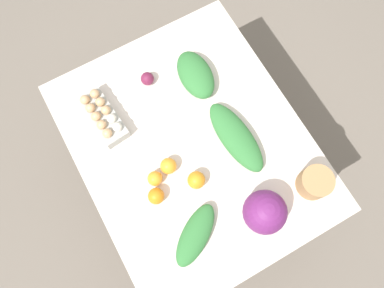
# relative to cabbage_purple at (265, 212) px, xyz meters

# --- Properties ---
(ground_plane) EXTENTS (8.00, 8.00, 0.00)m
(ground_plane) POSITION_rel_cabbage_purple_xyz_m (-0.42, -0.11, -0.84)
(ground_plane) COLOR #70665B
(dining_table) EXTENTS (1.23, 1.00, 0.74)m
(dining_table) POSITION_rel_cabbage_purple_xyz_m (-0.42, -0.11, -0.19)
(dining_table) COLOR silver
(dining_table) RESTS_ON ground_plane
(cabbage_purple) EXTENTS (0.18, 0.18, 0.18)m
(cabbage_purple) POSITION_rel_cabbage_purple_xyz_m (0.00, 0.00, 0.00)
(cabbage_purple) COLOR #6B2366
(cabbage_purple) RESTS_ON dining_table
(egg_carton) EXTENTS (0.30, 0.14, 0.09)m
(egg_carton) POSITION_rel_cabbage_purple_xyz_m (-0.73, -0.40, -0.05)
(egg_carton) COLOR #A8A8A3
(egg_carton) RESTS_ON dining_table
(paper_bag) EXTENTS (0.14, 0.14, 0.11)m
(paper_bag) POSITION_rel_cabbage_purple_xyz_m (-0.00, 0.26, -0.04)
(paper_bag) COLOR #A87F51
(paper_bag) RESTS_ON dining_table
(greens_bunch_beet_tops) EXTENTS (0.25, 0.30, 0.07)m
(greens_bunch_beet_tops) POSITION_rel_cabbage_purple_xyz_m (-0.06, -0.29, -0.06)
(greens_bunch_beet_tops) COLOR #337538
(greens_bunch_beet_tops) RESTS_ON dining_table
(greens_bunch_chard) EXTENTS (0.27, 0.17, 0.10)m
(greens_bunch_chard) POSITION_rel_cabbage_purple_xyz_m (-0.70, 0.07, -0.04)
(greens_bunch_chard) COLOR #337538
(greens_bunch_chard) RESTS_ON dining_table
(greens_bunch_scallion) EXTENTS (0.38, 0.16, 0.08)m
(greens_bunch_scallion) POSITION_rel_cabbage_purple_xyz_m (-0.35, 0.08, -0.05)
(greens_bunch_scallion) COLOR #337538
(greens_bunch_scallion) RESTS_ON dining_table
(beet_root) EXTENTS (0.06, 0.06, 0.06)m
(beet_root) POSITION_rel_cabbage_purple_xyz_m (-0.80, -0.14, -0.06)
(beet_root) COLOR maroon
(beet_root) RESTS_ON dining_table
(orange_0) EXTENTS (0.07, 0.07, 0.07)m
(orange_0) POSITION_rel_cabbage_purple_xyz_m (-0.29, -0.36, -0.06)
(orange_0) COLOR orange
(orange_0) RESTS_ON dining_table
(orange_1) EXTENTS (0.07, 0.07, 0.07)m
(orange_1) POSITION_rel_cabbage_purple_xyz_m (-0.38, -0.25, -0.06)
(orange_1) COLOR orange
(orange_1) RESTS_ON dining_table
(orange_2) EXTENTS (0.07, 0.07, 0.07)m
(orange_2) POSITION_rel_cabbage_purple_xyz_m (-0.36, -0.33, -0.06)
(orange_2) COLOR orange
(orange_2) RESTS_ON dining_table
(orange_3) EXTENTS (0.08, 0.08, 0.08)m
(orange_3) POSITION_rel_cabbage_purple_xyz_m (-0.26, -0.17, -0.05)
(orange_3) COLOR orange
(orange_3) RESTS_ON dining_table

